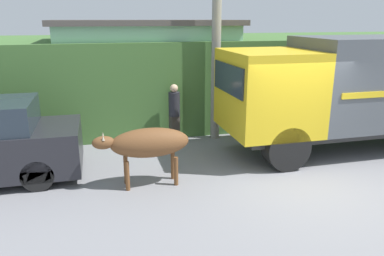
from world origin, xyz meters
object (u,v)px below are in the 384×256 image
Objects in this scene: cargo_truck at (355,87)px; brown_cow at (148,143)px; pedestrian_on_hill at (174,110)px; utility_pole at (217,17)px.

cargo_truck is 3.45× the size of brown_cow.
brown_cow is at bearing 52.28° from pedestrian_on_hill.
cargo_truck is at bearing 143.53° from pedestrian_on_hill.
cargo_truck reaches higher than pedestrian_on_hill.
pedestrian_on_hill is (1.12, 2.69, -0.00)m from brown_cow.
brown_cow is (-5.59, -0.94, -0.77)m from cargo_truck.
pedestrian_on_hill is at bearing -176.02° from utility_pole.
utility_pole is at bearing 40.32° from brown_cow.
utility_pole reaches higher than pedestrian_on_hill.
utility_pole reaches higher than cargo_truck.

